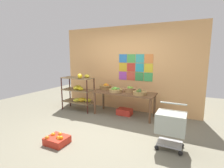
# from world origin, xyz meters

# --- Properties ---
(ground) EXTENTS (9.70, 9.70, 0.00)m
(ground) POSITION_xyz_m (0.00, 0.00, 0.00)
(ground) COLOR #746F5C
(back_wall_with_art) EXTENTS (4.41, 0.07, 2.60)m
(back_wall_with_art) POSITION_xyz_m (0.00, 1.88, 1.30)
(back_wall_with_art) COLOR #E4A766
(back_wall_with_art) RESTS_ON ground
(banana_shelf_unit) EXTENTS (1.00, 0.49, 1.18)m
(banana_shelf_unit) POSITION_xyz_m (-1.29, 1.15, 0.65)
(banana_shelf_unit) COLOR #421D18
(banana_shelf_unit) RESTS_ON ground
(display_table) EXTENTS (1.76, 0.64, 0.69)m
(display_table) POSITION_xyz_m (0.14, 1.33, 0.61)
(display_table) COLOR brown
(display_table) RESTS_ON ground
(fruit_basket_left) EXTENTS (0.38, 0.38, 0.18)m
(fruit_basket_left) POSITION_xyz_m (-0.53, 1.46, 0.77)
(fruit_basket_left) COLOR olive
(fruit_basket_left) RESTS_ON display_table
(fruit_basket_back_right) EXTENTS (0.34, 0.34, 0.17)m
(fruit_basket_back_right) POSITION_xyz_m (0.29, 1.41, 0.77)
(fruit_basket_back_right) COLOR #A87C4A
(fruit_basket_back_right) RESTS_ON display_table
(fruit_basket_centre) EXTENTS (0.38, 0.38, 0.15)m
(fruit_basket_centre) POSITION_xyz_m (-0.07, 1.21, 0.75)
(fruit_basket_centre) COLOR tan
(fruit_basket_centre) RESTS_ON display_table
(fruit_basket_back_left) EXTENTS (0.37, 0.37, 0.15)m
(fruit_basket_back_left) POSITION_xyz_m (0.64, 1.18, 0.75)
(fruit_basket_back_left) COLOR #A07943
(fruit_basket_back_left) RESTS_ON display_table
(produce_crate_under_table) EXTENTS (0.42, 0.29, 0.18)m
(produce_crate_under_table) POSITION_xyz_m (0.14, 1.38, 0.09)
(produce_crate_under_table) COLOR red
(produce_crate_under_table) RESTS_ON ground
(orange_crate_foreground) EXTENTS (0.41, 0.36, 0.20)m
(orange_crate_foreground) POSITION_xyz_m (-0.42, -0.75, 0.08)
(orange_crate_foreground) COLOR red
(orange_crate_foreground) RESTS_ON ground
(shopping_cart) EXTENTS (0.51, 0.44, 0.82)m
(shopping_cart) POSITION_xyz_m (1.59, 0.06, 0.48)
(shopping_cart) COLOR black
(shopping_cart) RESTS_ON ground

